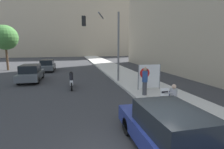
# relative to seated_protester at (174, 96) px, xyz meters

# --- Properties ---
(sidewalk_curb) EXTENTS (3.71, 90.00, 0.18)m
(sidewalk_curb) POSITION_rel_seated_protester_xyz_m (0.78, 11.63, -0.76)
(sidewalk_curb) COLOR beige
(sidewalk_curb) RESTS_ON ground_plane
(building_backdrop_far) EXTENTS (52.00, 12.00, 26.97)m
(building_backdrop_far) POSITION_rel_seated_protester_xyz_m (-4.72, 49.38, 12.64)
(building_backdrop_far) COLOR tan
(building_backdrop_far) RESTS_ON ground_plane
(seated_protester) EXTENTS (0.96, 0.77, 1.23)m
(seated_protester) POSITION_rel_seated_protester_xyz_m (0.00, 0.00, 0.00)
(seated_protester) COLOR #474C56
(seated_protester) RESTS_ON sidewalk_curb
(jogger_on_sidewalk) EXTENTS (0.34, 0.34, 1.74)m
(jogger_on_sidewalk) POSITION_rel_seated_protester_xyz_m (-0.37, 2.62, 0.22)
(jogger_on_sidewalk) COLOR #424247
(jogger_on_sidewalk) RESTS_ON sidewalk_curb
(pedestrian_behind) EXTENTS (0.34, 0.34, 1.70)m
(pedestrian_behind) POSITION_rel_seated_protester_xyz_m (0.22, 3.95, 0.20)
(pedestrian_behind) COLOR #424247
(pedestrian_behind) RESTS_ON sidewalk_curb
(protest_banner) EXTENTS (1.69, 0.06, 1.77)m
(protest_banner) POSITION_rel_seated_protester_xyz_m (0.50, 3.87, 0.27)
(protest_banner) COLOR slate
(protest_banner) RESTS_ON sidewalk_curb
(traffic_light_pole) EXTENTS (3.09, 2.85, 5.84)m
(traffic_light_pole) POSITION_rel_seated_protester_xyz_m (-1.85, 7.64, 3.28)
(traffic_light_pole) COLOR slate
(traffic_light_pole) RESTS_ON sidewalk_curb
(parked_car_curbside) EXTENTS (1.80, 4.56, 1.51)m
(parked_car_curbside) POSITION_rel_seated_protester_xyz_m (-2.07, -2.99, -0.09)
(parked_car_curbside) COLOR navy
(parked_car_curbside) RESTS_ON ground_plane
(car_on_road_nearest) EXTENTS (1.75, 4.30, 1.53)m
(car_on_road_nearest) POSITION_rel_seated_protester_xyz_m (-8.41, 9.74, -0.09)
(car_on_road_nearest) COLOR #565B60
(car_on_road_nearest) RESTS_ON ground_plane
(car_on_road_midblock) EXTENTS (1.70, 4.37, 1.46)m
(car_on_road_midblock) POSITION_rel_seated_protester_xyz_m (-7.76, 16.30, -0.12)
(car_on_road_midblock) COLOR #565B60
(car_on_road_midblock) RESTS_ON ground_plane
(motorcycle_on_road) EXTENTS (0.28, 2.22, 1.32)m
(motorcycle_on_road) POSITION_rel_seated_protester_xyz_m (-4.84, 6.18, -0.29)
(motorcycle_on_road) COLOR silver
(motorcycle_on_road) RESTS_ON ground_plane
(street_tree_midblock) EXTENTS (3.16, 3.16, 5.83)m
(street_tree_midblock) POSITION_rel_seated_protester_xyz_m (-12.93, 18.14, 3.38)
(street_tree_midblock) COLOR brown
(street_tree_midblock) RESTS_ON ground_plane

